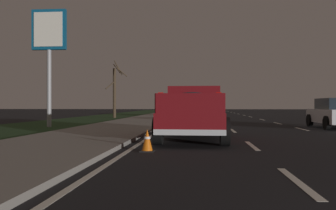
{
  "coord_description": "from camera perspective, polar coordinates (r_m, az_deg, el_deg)",
  "views": [
    {
      "loc": [
        -2.33,
        3.27,
        1.21
      ],
      "look_at": [
        10.38,
        4.38,
        1.2
      ],
      "focal_mm": 39.5,
      "sensor_mm": 36.0,
      "label": 1
    }
  ],
  "objects": [
    {
      "name": "bare_tree_far",
      "position": [
        34.67,
        -8.21,
        2.29
      ],
      "size": [
        1.98,
        1.74,
        5.35
      ],
      "color": "#423323",
      "rests_on": "ground"
    },
    {
      "name": "gas_price_sign",
      "position": [
        21.49,
        -17.89,
        9.64
      ],
      "size": [
        0.27,
        1.9,
        6.41
      ],
      "color": "#99999E",
      "rests_on": "ground"
    },
    {
      "name": "lane_markings",
      "position": [
        32.33,
        5.34,
        -2.1
      ],
      "size": [
        108.0,
        7.04,
        0.01
      ],
      "color": "silver",
      "rests_on": "ground"
    },
    {
      "name": "sedan_tan",
      "position": [
        36.59,
        4.63,
        -0.62
      ],
      "size": [
        4.42,
        2.06,
        1.54
      ],
      "color": "#9E845B",
      "rests_on": "ground"
    },
    {
      "name": "sedan_white",
      "position": [
        20.81,
        24.53,
        -1.13
      ],
      "size": [
        4.43,
        2.07,
        1.54
      ],
      "color": "silver",
      "rests_on": "ground"
    },
    {
      "name": "traffic_cone_near",
      "position": [
        9.57,
        -3.23,
        -5.51
      ],
      "size": [
        0.36,
        0.36,
        0.58
      ],
      "color": "black",
      "rests_on": "ground"
    },
    {
      "name": "grass_verge",
      "position": [
        30.76,
        -12.38,
        -2.21
      ],
      "size": [
        108.0,
        6.0,
        0.01
      ],
      "primitive_type": "cube",
      "color": "#1E3819",
      "rests_on": "ground"
    },
    {
      "name": "pickup_truck",
      "position": [
        12.88,
        3.98,
        -0.98
      ],
      "size": [
        5.47,
        2.37,
        1.87
      ],
      "color": "maroon",
      "rests_on": "ground"
    },
    {
      "name": "sidewalk_shoulder",
      "position": [
        29.65,
        -3.12,
        -2.18
      ],
      "size": [
        108.0,
        4.0,
        0.12
      ],
      "primitive_type": "cube",
      "color": "gray",
      "rests_on": "ground"
    },
    {
      "name": "ground",
      "position": [
        29.54,
        11.35,
        -2.31
      ],
      "size": [
        144.0,
        144.0,
        0.0
      ],
      "primitive_type": "plane",
      "color": "black"
    }
  ]
}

